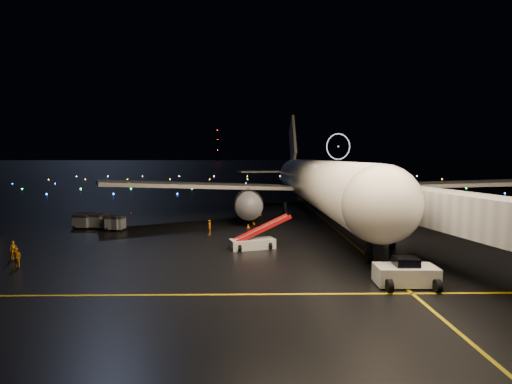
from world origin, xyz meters
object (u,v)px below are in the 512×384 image
(crew_c, at_px, (209,227))
(baggage_cart_4, at_px, (85,219))
(baggage_cart_1, at_px, (114,223))
(baggage_cart_2, at_px, (96,221))
(crew_a, at_px, (13,250))
(pushback_tug, at_px, (406,271))
(belt_loader, at_px, (252,233))
(crew_b, at_px, (17,257))
(airliner, at_px, (313,158))
(baggage_cart_3, at_px, (83,221))
(baggage_cart_0, at_px, (115,223))

(crew_c, bearing_deg, baggage_cart_4, -119.69)
(crew_c, distance_m, baggage_cart_1, 12.78)
(crew_c, xyz_separation_m, baggage_cart_2, (-15.24, 4.76, 0.02))
(crew_a, xyz_separation_m, baggage_cart_4, (-0.49, 17.20, 0.08))
(pushback_tug, distance_m, crew_a, 33.89)
(belt_loader, xyz_separation_m, crew_a, (-21.90, -3.51, -0.78))
(baggage_cart_1, bearing_deg, crew_b, -74.54)
(crew_c, height_order, baggage_cart_4, crew_c)
(pushback_tug, relative_size, crew_b, 2.59)
(baggage_cart_4, bearing_deg, baggage_cart_1, -27.17)
(airliner, height_order, baggage_cart_3, airliner)
(pushback_tug, distance_m, belt_loader, 16.07)
(belt_loader, relative_size, baggage_cart_0, 3.04)
(crew_c, relative_size, baggage_cart_0, 0.85)
(crew_c, relative_size, baggage_cart_1, 0.84)
(baggage_cart_2, relative_size, baggage_cart_3, 1.04)
(crew_c, bearing_deg, baggage_cart_0, -113.74)
(pushback_tug, xyz_separation_m, baggage_cart_2, (-31.26, 23.58, -0.08))
(belt_loader, distance_m, baggage_cart_0, 20.07)
(baggage_cart_0, distance_m, baggage_cart_3, 4.92)
(belt_loader, relative_size, baggage_cart_3, 3.07)
(baggage_cart_2, distance_m, baggage_cart_3, 1.63)
(airliner, bearing_deg, baggage_cart_4, -166.60)
(crew_b, distance_m, baggage_cart_0, 16.98)
(belt_loader, distance_m, crew_b, 20.94)
(crew_c, xyz_separation_m, baggage_cart_3, (-16.86, 4.67, -0.01))
(pushback_tug, bearing_deg, crew_b, 172.09)
(airliner, relative_size, baggage_cart_1, 29.39)
(pushback_tug, xyz_separation_m, crew_a, (-32.88, 8.21, -0.22))
(baggage_cart_1, xyz_separation_m, baggage_cart_3, (-4.51, 1.37, -0.02))
(crew_a, relative_size, baggage_cart_0, 0.75)
(crew_a, bearing_deg, baggage_cart_1, 44.90)
(airliner, relative_size, baggage_cart_3, 29.97)
(crew_a, distance_m, crew_c, 19.91)
(airliner, height_order, crew_c, airliner)
(crew_a, distance_m, baggage_cart_3, 15.27)
(pushback_tug, xyz_separation_m, baggage_cart_4, (-33.37, 25.41, -0.14))
(crew_a, bearing_deg, airliner, 11.72)
(baggage_cart_2, bearing_deg, pushback_tug, -22.79)
(crew_b, height_order, crew_c, crew_c)
(pushback_tug, relative_size, baggage_cart_0, 1.99)
(baggage_cart_0, relative_size, baggage_cart_3, 1.01)
(belt_loader, relative_size, baggage_cart_1, 3.01)
(airliner, xyz_separation_m, baggage_cart_4, (-32.01, -8.19, -8.19))
(crew_c, height_order, baggage_cart_0, crew_c)
(airliner, bearing_deg, baggage_cart_1, -157.90)
(crew_a, bearing_deg, baggage_cart_3, 62.89)
(belt_loader, height_order, baggage_cart_4, belt_loader)
(baggage_cart_4, bearing_deg, baggage_cart_3, -69.55)
(crew_a, height_order, baggage_cart_2, baggage_cart_2)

